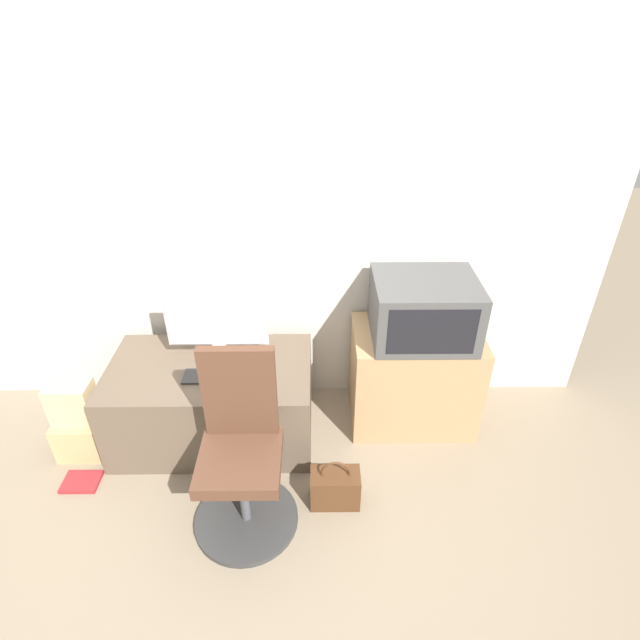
{
  "coord_description": "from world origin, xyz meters",
  "views": [
    {
      "loc": [
        0.38,
        -1.5,
        2.34
      ],
      "look_at": [
        0.4,
        0.99,
        0.78
      ],
      "focal_mm": 28.0,
      "sensor_mm": 36.0,
      "label": 1
    }
  ],
  "objects_px": {
    "main_monitor": "(217,323)",
    "cardboard_box_lower": "(83,433)",
    "keyboard": "(215,376)",
    "book": "(82,482)",
    "crt_tv": "(424,309)",
    "office_chair": "(242,460)",
    "mouse": "(255,378)",
    "handbag": "(335,487)"
  },
  "relations": [
    {
      "from": "mouse",
      "to": "cardboard_box_lower",
      "type": "bearing_deg",
      "value": -179.59
    },
    {
      "from": "handbag",
      "to": "main_monitor",
      "type": "bearing_deg",
      "value": 136.68
    },
    {
      "from": "keyboard",
      "to": "handbag",
      "type": "xyz_separation_m",
      "value": [
        0.69,
        -0.45,
        -0.42
      ]
    },
    {
      "from": "mouse",
      "to": "office_chair",
      "type": "bearing_deg",
      "value": -92.92
    },
    {
      "from": "mouse",
      "to": "crt_tv",
      "type": "distance_m",
      "value": 1.06
    },
    {
      "from": "cardboard_box_lower",
      "to": "handbag",
      "type": "distance_m",
      "value": 1.59
    },
    {
      "from": "office_chair",
      "to": "crt_tv",
      "type": "bearing_deg",
      "value": 35.95
    },
    {
      "from": "cardboard_box_lower",
      "to": "keyboard",
      "type": "bearing_deg",
      "value": 2.33
    },
    {
      "from": "keyboard",
      "to": "mouse",
      "type": "xyz_separation_m",
      "value": [
        0.23,
        -0.03,
        0.01
      ]
    },
    {
      "from": "main_monitor",
      "to": "cardboard_box_lower",
      "type": "distance_m",
      "value": 1.1
    },
    {
      "from": "main_monitor",
      "to": "cardboard_box_lower",
      "type": "height_order",
      "value": "main_monitor"
    },
    {
      "from": "main_monitor",
      "to": "keyboard",
      "type": "distance_m",
      "value": 0.31
    },
    {
      "from": "main_monitor",
      "to": "keyboard",
      "type": "relative_size",
      "value": 1.66
    },
    {
      "from": "cardboard_box_lower",
      "to": "book",
      "type": "height_order",
      "value": "cardboard_box_lower"
    },
    {
      "from": "book",
      "to": "main_monitor",
      "type": "bearing_deg",
      "value": 33.0
    },
    {
      "from": "mouse",
      "to": "cardboard_box_lower",
      "type": "distance_m",
      "value": 1.16
    },
    {
      "from": "handbag",
      "to": "keyboard",
      "type": "bearing_deg",
      "value": 146.95
    },
    {
      "from": "keyboard",
      "to": "crt_tv",
      "type": "relative_size",
      "value": 0.61
    },
    {
      "from": "crt_tv",
      "to": "book",
      "type": "bearing_deg",
      "value": -165.15
    },
    {
      "from": "book",
      "to": "office_chair",
      "type": "bearing_deg",
      "value": -11.65
    },
    {
      "from": "crt_tv",
      "to": "cardboard_box_lower",
      "type": "xyz_separation_m",
      "value": [
        -2.07,
        -0.25,
        -0.72
      ]
    },
    {
      "from": "main_monitor",
      "to": "handbag",
      "type": "height_order",
      "value": "main_monitor"
    },
    {
      "from": "keyboard",
      "to": "office_chair",
      "type": "height_order",
      "value": "office_chair"
    },
    {
      "from": "main_monitor",
      "to": "crt_tv",
      "type": "bearing_deg",
      "value": 1.0
    },
    {
      "from": "main_monitor",
      "to": "cardboard_box_lower",
      "type": "relative_size",
      "value": 2.21
    },
    {
      "from": "main_monitor",
      "to": "mouse",
      "type": "height_order",
      "value": "main_monitor"
    },
    {
      "from": "crt_tv",
      "to": "book",
      "type": "relative_size",
      "value": 2.88
    },
    {
      "from": "book",
      "to": "keyboard",
      "type": "bearing_deg",
      "value": 21.79
    },
    {
      "from": "mouse",
      "to": "cardboard_box_lower",
      "type": "xyz_separation_m",
      "value": [
        -1.08,
        -0.01,
        -0.42
      ]
    },
    {
      "from": "crt_tv",
      "to": "cardboard_box_lower",
      "type": "distance_m",
      "value": 2.2
    },
    {
      "from": "keyboard",
      "to": "book",
      "type": "xyz_separation_m",
      "value": [
        -0.78,
        -0.31,
        -0.52
      ]
    },
    {
      "from": "cardboard_box_lower",
      "to": "handbag",
      "type": "relative_size",
      "value": 0.88
    },
    {
      "from": "keyboard",
      "to": "office_chair",
      "type": "distance_m",
      "value": 0.57
    },
    {
      "from": "mouse",
      "to": "handbag",
      "type": "xyz_separation_m",
      "value": [
        0.45,
        -0.42,
        -0.43
      ]
    },
    {
      "from": "mouse",
      "to": "handbag",
      "type": "bearing_deg",
      "value": -42.78
    },
    {
      "from": "mouse",
      "to": "office_chair",
      "type": "relative_size",
      "value": 0.06
    },
    {
      "from": "office_chair",
      "to": "book",
      "type": "relative_size",
      "value": 4.87
    },
    {
      "from": "cardboard_box_lower",
      "to": "book",
      "type": "distance_m",
      "value": 0.31
    },
    {
      "from": "main_monitor",
      "to": "keyboard",
      "type": "height_order",
      "value": "main_monitor"
    },
    {
      "from": "keyboard",
      "to": "office_chair",
      "type": "relative_size",
      "value": 0.36
    },
    {
      "from": "office_chair",
      "to": "book",
      "type": "xyz_separation_m",
      "value": [
        -0.99,
        0.2,
        -0.4
      ]
    },
    {
      "from": "crt_tv",
      "to": "office_chair",
      "type": "relative_size",
      "value": 0.59
    }
  ]
}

